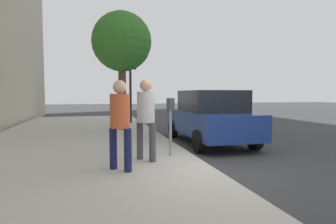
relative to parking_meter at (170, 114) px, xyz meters
name	(u,v)px	position (x,y,z in m)	size (l,w,h in m)	color
ground_plane	(210,172)	(-1.11, -0.58, -1.17)	(80.00, 80.00, 0.00)	#38383A
sidewalk_slab	(60,180)	(-1.11, 2.42, -1.09)	(28.00, 6.00, 0.15)	#B7B2A8
parking_meter	(170,114)	(0.00, 0.00, 0.00)	(0.36, 0.12, 1.41)	gray
pedestrian_at_meter	(146,112)	(-0.34, 0.66, 0.08)	(0.48, 0.40, 1.84)	#47474C
pedestrian_bystander	(120,117)	(-1.02, 1.30, 0.04)	(0.44, 0.41, 1.78)	#191E4C
parked_sedan_near	(210,117)	(2.13, -1.93, -0.27)	(4.42, 2.01, 1.77)	navy
street_tree	(122,43)	(5.37, 0.67, 2.63)	(2.49, 2.49, 4.93)	brown
traffic_signal	(132,76)	(7.95, -0.08, 1.41)	(0.24, 0.44, 3.60)	black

